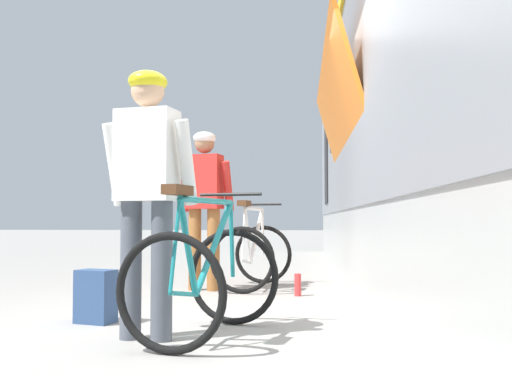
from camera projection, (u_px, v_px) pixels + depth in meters
name	position (u px, v px, depth m)	size (l,w,h in m)	color
ground_plane	(198.00, 326.00, 4.27)	(80.00, 80.00, 0.00)	gray
train_car	(511.00, 95.00, 5.55)	(3.27, 17.33, 3.88)	gray
cyclist_near_in_white	(147.00, 178.00, 3.82)	(0.65, 0.38, 1.76)	#4C515B
cyclist_far_in_red	(204.00, 195.00, 6.46)	(0.65, 0.39, 1.76)	#935B2D
bicycle_near_teal	(205.00, 277.00, 3.83)	(0.95, 1.21, 0.99)	black
bicycle_far_white	(253.00, 253.00, 6.61)	(0.86, 1.17, 0.99)	black
backpack_on_platform	(96.00, 296.00, 4.38)	(0.28, 0.18, 0.40)	navy
water_bottle_near_the_bikes	(298.00, 285.00, 5.93)	(0.07, 0.07, 0.23)	red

